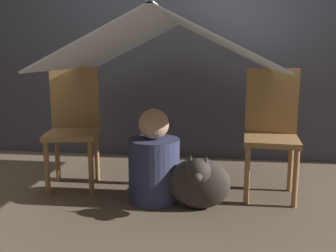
% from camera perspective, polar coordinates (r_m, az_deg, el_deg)
% --- Properties ---
extents(ground_plane, '(8.80, 8.80, 0.00)m').
position_cam_1_polar(ground_plane, '(2.57, -0.67, -11.66)').
color(ground_plane, brown).
extents(wall_back, '(7.00, 0.05, 2.50)m').
position_cam_1_polar(wall_back, '(3.56, 2.23, 15.12)').
color(wall_back, '#3D3D47').
rests_on(wall_back, ground_plane).
extents(chair_left, '(0.42, 0.42, 0.89)m').
position_cam_1_polar(chair_left, '(2.89, -14.21, 0.41)').
color(chair_left, olive).
rests_on(chair_left, ground_plane).
extents(chair_right, '(0.39, 0.39, 0.89)m').
position_cam_1_polar(chair_right, '(2.70, 15.45, -0.34)').
color(chair_right, olive).
rests_on(chair_right, ground_plane).
extents(sheet_canopy, '(1.43, 1.35, 0.36)m').
position_cam_1_polar(sheet_canopy, '(2.58, 0.00, 12.68)').
color(sheet_canopy, silver).
extents(person_front, '(0.34, 0.34, 0.63)m').
position_cam_1_polar(person_front, '(2.53, -2.14, -5.76)').
color(person_front, '#2D3351').
rests_on(person_front, ground_plane).
extents(dog, '(0.40, 0.36, 0.40)m').
position_cam_1_polar(dog, '(2.41, 4.75, -8.45)').
color(dog, '#332D28').
rests_on(dog, ground_plane).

